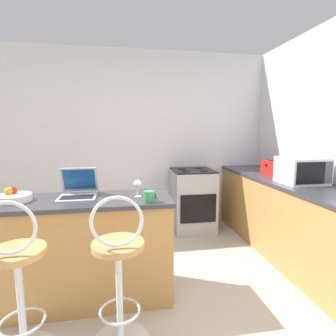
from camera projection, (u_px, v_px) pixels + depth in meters
The scene contains 12 objects.
wall_back at pixel (138, 140), 3.92m from camera, with size 12.00×0.06×2.60m.
breakfast_bar at pixel (84, 250), 2.22m from camera, with size 1.49×0.56×0.89m.
counter_right at pixel (296, 222), 2.88m from camera, with size 0.63×2.91×0.89m.
bar_stool_near at pixel (18, 285), 1.60m from camera, with size 0.40×0.40×1.07m.
bar_stool_far at pixel (119, 276), 1.70m from camera, with size 0.40×0.40×1.07m.
laptop at pixel (78, 189), 2.24m from camera, with size 0.31×0.33×0.24m.
microwave at pixel (302, 170), 2.78m from camera, with size 0.44×0.37×0.28m.
toaster at pixel (274, 168), 3.32m from camera, with size 0.24×0.29×0.19m.
stove_range at pixel (193, 200), 3.82m from camera, with size 0.58×0.61×0.90m.
fruit_bowl at pixel (14, 197), 2.09m from camera, with size 0.26×0.26×0.11m.
wine_glass_short at pixel (138, 185), 2.21m from camera, with size 0.07×0.07×0.15m.
mug_green at pixel (149, 197), 2.06m from camera, with size 0.10×0.09×0.09m.
Camera 1 is at (-0.22, -1.54, 1.45)m, focal length 28.00 mm.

